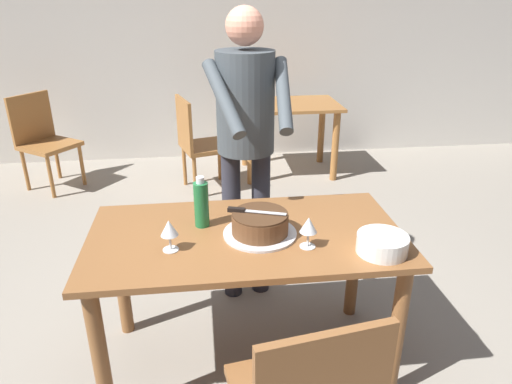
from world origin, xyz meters
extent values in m
plane|color=gray|center=(0.00, 0.00, 0.00)|extent=(14.00, 14.00, 0.00)
cube|color=beige|center=(0.00, 3.38, 1.35)|extent=(10.00, 0.12, 2.70)
cube|color=brown|center=(0.00, 0.00, 0.73)|extent=(1.46, 0.77, 0.03)
cylinder|color=brown|center=(-0.65, -0.31, 0.36)|extent=(0.07, 0.07, 0.72)
cylinder|color=brown|center=(0.65, -0.31, 0.36)|extent=(0.07, 0.07, 0.72)
cylinder|color=brown|center=(-0.65, 0.31, 0.36)|extent=(0.07, 0.07, 0.72)
cylinder|color=brown|center=(0.65, 0.31, 0.36)|extent=(0.07, 0.07, 0.72)
cylinder|color=silver|center=(0.06, -0.02, 0.76)|extent=(0.34, 0.34, 0.01)
cylinder|color=brown|center=(0.06, -0.02, 0.81)|extent=(0.26, 0.26, 0.09)
cylinder|color=#432A18|center=(0.06, -0.02, 0.86)|extent=(0.25, 0.25, 0.01)
cube|color=silver|center=(0.08, -0.03, 0.87)|extent=(0.20, 0.08, 0.00)
cube|color=black|center=(-0.04, 0.01, 0.87)|extent=(0.08, 0.05, 0.02)
cylinder|color=white|center=(0.56, -0.24, 0.76)|extent=(0.22, 0.22, 0.01)
cylinder|color=white|center=(0.56, -0.24, 0.77)|extent=(0.22, 0.22, 0.01)
cylinder|color=white|center=(0.56, -0.24, 0.78)|extent=(0.22, 0.22, 0.01)
cylinder|color=white|center=(0.56, -0.24, 0.79)|extent=(0.22, 0.22, 0.01)
cylinder|color=white|center=(0.56, -0.24, 0.80)|extent=(0.22, 0.22, 0.01)
cylinder|color=white|center=(0.56, -0.24, 0.81)|extent=(0.22, 0.22, 0.01)
cylinder|color=white|center=(0.56, -0.24, 0.81)|extent=(0.22, 0.22, 0.01)
cylinder|color=white|center=(0.56, -0.24, 0.82)|extent=(0.22, 0.22, 0.01)
cylinder|color=silver|center=(-0.34, -0.11, 0.75)|extent=(0.07, 0.07, 0.00)
cylinder|color=silver|center=(-0.34, -0.11, 0.79)|extent=(0.01, 0.01, 0.07)
cone|color=silver|center=(-0.34, -0.11, 0.86)|extent=(0.08, 0.08, 0.07)
cylinder|color=silver|center=(0.26, -0.16, 0.75)|extent=(0.07, 0.07, 0.00)
cylinder|color=silver|center=(0.26, -0.16, 0.79)|extent=(0.01, 0.01, 0.07)
cone|color=silver|center=(0.26, -0.16, 0.86)|extent=(0.08, 0.08, 0.07)
cylinder|color=#1E6B38|center=(-0.20, 0.10, 0.86)|extent=(0.07, 0.07, 0.22)
cylinder|color=silver|center=(-0.20, 0.10, 0.98)|extent=(0.04, 0.04, 0.03)
cylinder|color=#2D2D38|center=(0.15, 0.62, 0.47)|extent=(0.11, 0.11, 0.95)
cylinder|color=#2D2D38|center=(-0.03, 0.59, 0.47)|extent=(0.11, 0.11, 0.95)
cylinder|color=#3F474C|center=(0.06, 0.60, 1.23)|extent=(0.32, 0.32, 0.55)
sphere|color=tan|center=(0.06, 0.60, 1.62)|extent=(0.20, 0.20, 0.20)
cylinder|color=#3F474C|center=(0.24, 0.44, 1.30)|extent=(0.10, 0.42, 0.34)
cylinder|color=#3F474C|center=(-0.07, 0.40, 1.30)|extent=(0.21, 0.41, 0.34)
cube|color=#9E6633|center=(0.71, 2.68, 0.72)|extent=(1.00, 0.70, 0.03)
cylinder|color=#9E6633|center=(0.29, 2.40, 0.35)|extent=(0.07, 0.07, 0.71)
cylinder|color=#9E6633|center=(1.14, 2.40, 0.35)|extent=(0.07, 0.07, 0.71)
cylinder|color=#9E6633|center=(0.29, 2.95, 0.35)|extent=(0.07, 0.07, 0.71)
cylinder|color=#9E6633|center=(1.14, 2.95, 0.35)|extent=(0.07, 0.07, 0.71)
cube|color=#9E6633|center=(-1.62, 2.54, 0.43)|extent=(0.62, 0.62, 0.04)
cylinder|color=#9E6633|center=(-1.36, 2.57, 0.21)|extent=(0.04, 0.04, 0.41)
cylinder|color=#9E6633|center=(-1.58, 2.28, 0.21)|extent=(0.04, 0.04, 0.41)
cylinder|color=#9E6633|center=(-1.66, 2.79, 0.21)|extent=(0.04, 0.04, 0.41)
cylinder|color=#9E6633|center=(-1.87, 2.50, 0.21)|extent=(0.04, 0.04, 0.41)
cube|color=#9E6633|center=(-1.78, 2.66, 0.68)|extent=(0.29, 0.37, 0.45)
cube|color=#9E6633|center=(-0.14, 2.33, 0.43)|extent=(0.55, 0.55, 0.04)
cylinder|color=#9E6633|center=(-0.01, 2.55, 0.21)|extent=(0.04, 0.04, 0.41)
cylinder|color=#9E6633|center=(0.09, 2.20, 0.21)|extent=(0.04, 0.04, 0.41)
cylinder|color=#9E6633|center=(-0.36, 2.45, 0.21)|extent=(0.04, 0.04, 0.41)
cylinder|color=#9E6633|center=(-0.26, 2.10, 0.21)|extent=(0.04, 0.04, 0.41)
cube|color=#9E6633|center=(-0.33, 2.27, 0.68)|extent=(0.15, 0.43, 0.45)
camera|label=1|loc=(-0.19, -1.89, 1.79)|focal=32.56mm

